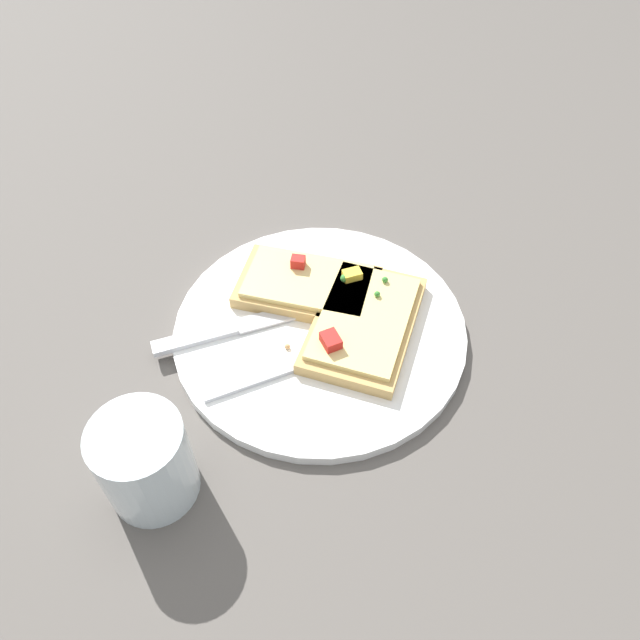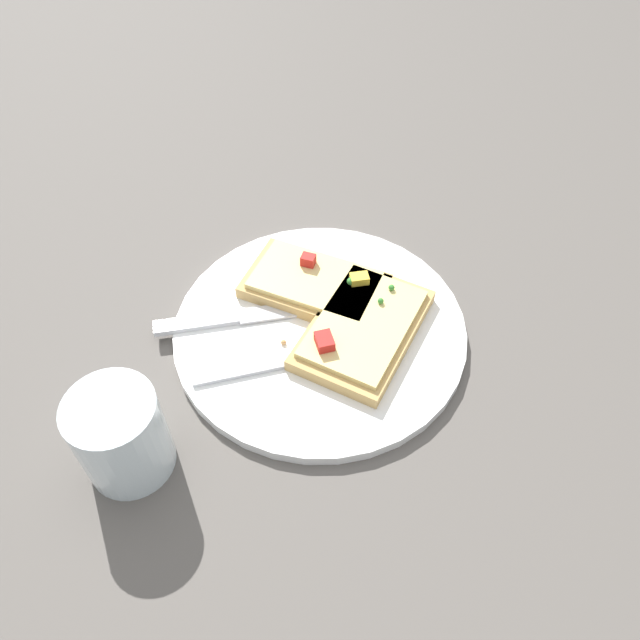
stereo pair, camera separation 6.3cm
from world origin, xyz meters
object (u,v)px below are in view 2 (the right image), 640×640
pizza_slice_main (363,328)px  drinking_glass (121,436)px  knife (248,316)px  fork (310,357)px  pizza_slice_corner (318,284)px  plate (320,330)px

pizza_slice_main → drinking_glass: bearing=-30.0°
knife → drinking_glass: drinking_glass is taller
pizza_slice_main → knife: bearing=-73.2°
fork → pizza_slice_main: bearing=16.2°
pizza_slice_main → drinking_glass: drinking_glass is taller
knife → drinking_glass: size_ratio=2.55×
pizza_slice_main → drinking_glass: (0.22, 0.11, 0.02)m
pizza_slice_main → pizza_slice_corner: 0.08m
plate → pizza_slice_corner: size_ratio=1.77×
plate → fork: 0.04m
knife → drinking_glass: 0.18m
drinking_glass → plate: bearing=-145.1°
plate → fork: (0.01, 0.04, 0.01)m
knife → pizza_slice_corner: bearing=17.2°
fork → drinking_glass: drinking_glass is taller
fork → knife: 0.08m
pizza_slice_main → fork: bearing=-32.3°
plate → knife: size_ratio=1.31×
plate → pizza_slice_main: (-0.04, 0.01, 0.02)m
pizza_slice_main → pizza_slice_corner: (0.04, -0.06, 0.00)m
fork → drinking_glass: bearing=-160.8°
plate → pizza_slice_main: size_ratio=1.67×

